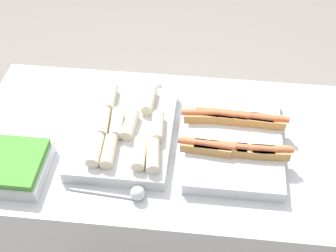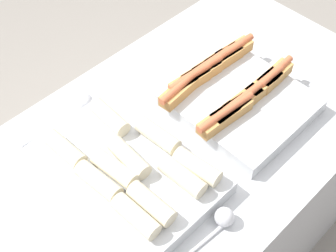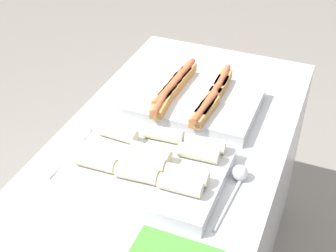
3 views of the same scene
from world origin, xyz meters
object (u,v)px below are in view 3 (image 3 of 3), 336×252
tray_wraps (150,166)px  tray_hotdogs (192,99)px  serving_spoon_near (238,177)px  serving_spoon_far (84,137)px

tray_wraps → tray_hotdogs: bearing=1.2°
serving_spoon_near → serving_spoon_far: size_ratio=1.05×
tray_hotdogs → tray_wraps: size_ratio=1.02×
serving_spoon_near → tray_hotdogs: bearing=39.2°
serving_spoon_near → tray_wraps: bearing=105.0°
tray_hotdogs → serving_spoon_near: tray_hotdogs is taller
tray_hotdogs → tray_wraps: (-0.41, -0.01, -0.00)m
tray_hotdogs → serving_spoon_near: (-0.34, -0.28, -0.02)m
tray_wraps → serving_spoon_near: (0.07, -0.27, -0.01)m
serving_spoon_far → tray_wraps: bearing=-103.4°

